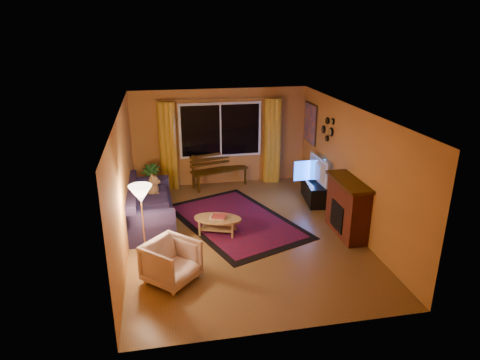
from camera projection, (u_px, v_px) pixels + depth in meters
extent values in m
cube|color=brown|center=(243.00, 234.00, 8.72)|extent=(4.50, 6.00, 0.02)
cube|color=white|center=(243.00, 111.00, 7.85)|extent=(4.50, 6.00, 0.02)
cube|color=#C37A34|center=(220.00, 137.00, 11.06)|extent=(4.50, 0.02, 2.50)
cube|color=#C37A34|center=(123.00, 183.00, 7.89)|extent=(0.02, 6.00, 2.50)
cube|color=#C37A34|center=(352.00, 169.00, 8.69)|extent=(0.02, 6.00, 2.50)
cube|color=black|center=(221.00, 130.00, 10.93)|extent=(2.00, 0.02, 1.30)
cylinder|color=#BF8C3F|center=(220.00, 99.00, 10.61)|extent=(3.20, 0.03, 0.03)
cylinder|color=gold|center=(168.00, 146.00, 10.75)|extent=(0.36, 0.36, 2.24)
cylinder|color=gold|center=(272.00, 141.00, 11.23)|extent=(0.36, 0.36, 2.24)
cube|color=#341F03|center=(220.00, 178.00, 11.17)|extent=(1.54, 0.84, 0.44)
imported|color=#235B1E|center=(151.00, 181.00, 10.37)|extent=(0.59, 0.59, 0.84)
cube|color=#231C3C|center=(150.00, 204.00, 9.02)|extent=(0.99, 2.17, 0.87)
imported|color=beige|center=(171.00, 260.00, 6.99)|extent=(1.03, 1.03, 0.77)
cylinder|color=#BF8C3F|center=(143.00, 225.00, 7.43)|extent=(0.32, 0.32, 1.46)
cube|color=maroon|center=(236.00, 221.00, 9.24)|extent=(3.02, 3.68, 0.02)
cylinder|color=tan|center=(218.00, 226.00, 8.65)|extent=(1.24, 1.24, 0.35)
cube|color=black|center=(313.00, 191.00, 10.24)|extent=(0.54, 1.20, 0.48)
imported|color=black|center=(315.00, 170.00, 10.06)|extent=(0.17, 1.04, 0.60)
cube|color=maroon|center=(347.00, 209.00, 8.52)|extent=(0.40, 1.20, 1.10)
cube|color=orange|center=(310.00, 123.00, 10.80)|extent=(0.04, 0.76, 0.96)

